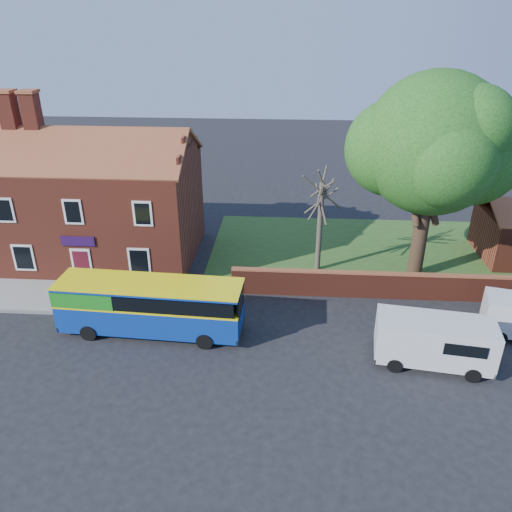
{
  "coord_description": "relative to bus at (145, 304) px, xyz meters",
  "views": [
    {
      "loc": [
        5.12,
        -18.12,
        14.71
      ],
      "look_at": [
        3.54,
        5.0,
        3.39
      ],
      "focal_mm": 35.0,
      "sensor_mm": 36.0,
      "label": 1
    }
  ],
  "objects": [
    {
      "name": "bus",
      "position": [
        0.0,
        0.0,
        0.0
      ],
      "size": [
        9.33,
        2.82,
        2.81
      ],
      "rotation": [
        0.0,
        0.0,
        -0.05
      ],
      "color": "#0D3498",
      "rests_on": "ground"
    },
    {
      "name": "van_near",
      "position": [
        13.86,
        -1.66,
        -0.32
      ],
      "size": [
        5.46,
        2.78,
        2.29
      ],
      "rotation": [
        0.0,
        0.0,
        -0.14
      ],
      "color": "silver",
      "rests_on": "ground"
    },
    {
      "name": "shop_building",
      "position": [
        -5.13,
        8.72,
        1.81
      ],
      "size": [
        12.3,
        8.13,
        10.5
      ],
      "color": "maroon",
      "rests_on": "ground"
    },
    {
      "name": "large_tree",
      "position": [
        15.04,
        7.27,
        6.36
      ],
      "size": [
        9.97,
        7.89,
        12.17
      ],
      "color": "black",
      "rests_on": "ground"
    },
    {
      "name": "boundary_wall",
      "position": [
        14.89,
        4.22,
        -0.79
      ],
      "size": [
        22.0,
        0.38,
        1.6
      ],
      "color": "maroon",
      "rests_on": "ground"
    },
    {
      "name": "pavement",
      "position": [
        -5.11,
        2.97,
        -1.54
      ],
      "size": [
        18.0,
        3.5,
        0.12
      ],
      "primitive_type": "cube",
      "color": "gray",
      "rests_on": "ground"
    },
    {
      "name": "bare_tree",
      "position": [
        8.97,
        7.43,
        1.63
      ],
      "size": [
        2.36,
        2.82,
        6.3
      ],
      "color": "#4C4238",
      "rests_on": "ground"
    },
    {
      "name": "grass_strip",
      "position": [
        14.89,
        10.22,
        -1.58
      ],
      "size": [
        26.0,
        12.0,
        0.04
      ],
      "primitive_type": "cube",
      "color": "#426B28",
      "rests_on": "ground"
    },
    {
      "name": "kerb",
      "position": [
        -5.11,
        1.22,
        -1.53
      ],
      "size": [
        18.0,
        0.15,
        0.14
      ],
      "primitive_type": "cube",
      "color": "slate",
      "rests_on": "ground"
    },
    {
      "name": "ground",
      "position": [
        1.89,
        -2.78,
        -1.6
      ],
      "size": [
        120.0,
        120.0,
        0.0
      ],
      "primitive_type": "plane",
      "color": "black",
      "rests_on": "ground"
    }
  ]
}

